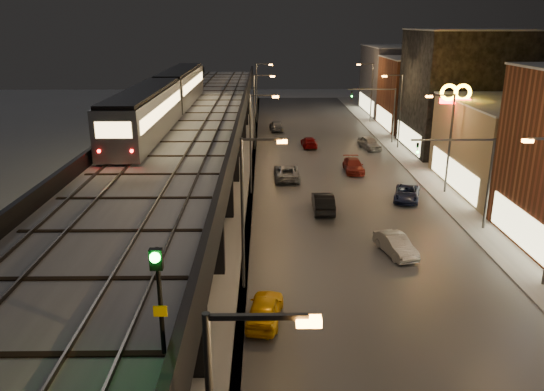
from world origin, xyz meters
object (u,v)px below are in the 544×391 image
object	(u,v)px
car_mid_dark	(309,143)
car_near_white	(323,203)
car_onc_dark	(407,194)
car_far_white	(276,126)
car_onc_white	(353,166)
car_onc_red	(370,143)
car_mid_silver	(287,173)
subway_train	(166,97)
rail_signal	(158,281)
car_taxi	(265,310)
car_onc_silver	(396,246)

from	to	relation	value
car_mid_dark	car_near_white	bearing A→B (deg)	85.74
car_mid_dark	car_onc_dark	size ratio (longest dim) A/B	0.97
car_mid_dark	car_far_white	distance (m)	11.37
car_onc_white	car_far_white	bearing A→B (deg)	109.66
car_onc_white	car_onc_red	size ratio (longest dim) A/B	1.05
car_onc_dark	car_mid_silver	bearing A→B (deg)	164.26
car_onc_dark	car_mid_dark	bearing A→B (deg)	125.66
car_near_white	car_onc_red	size ratio (longest dim) A/B	1.07
car_near_white	subway_train	bearing A→B (deg)	-29.37
car_near_white	car_onc_red	world-z (taller)	car_near_white
car_near_white	car_onc_dark	world-z (taller)	car_near_white
car_near_white	rail_signal	bearing A→B (deg)	76.58
car_taxi	car_onc_red	size ratio (longest dim) A/B	0.93
subway_train	car_near_white	size ratio (longest dim) A/B	7.58
car_taxi	car_onc_silver	world-z (taller)	car_taxi
car_near_white	car_far_white	size ratio (longest dim) A/B	1.09
car_near_white	car_onc_silver	size ratio (longest dim) A/B	1.14
rail_signal	car_mid_silver	world-z (taller)	rail_signal
rail_signal	car_onc_dark	xyz separation A→B (m)	(15.06, 31.92, -8.15)
car_mid_dark	car_onc_silver	xyz separation A→B (m)	(3.22, -32.13, 0.05)
rail_signal	car_far_white	xyz separation A→B (m)	(4.31, 63.39, -8.04)
car_near_white	car_onc_dark	bearing A→B (deg)	-159.27
car_mid_silver	car_near_white	bearing A→B (deg)	104.90
car_taxi	car_far_white	world-z (taller)	car_far_white
car_mid_silver	car_far_white	xyz separation A→B (m)	(-0.49, 24.81, 0.01)
subway_train	car_onc_silver	xyz separation A→B (m)	(17.78, -16.66, -7.69)
car_near_white	car_mid_silver	xyz separation A→B (m)	(-2.63, 9.42, -0.05)
car_taxi	car_mid_silver	xyz separation A→B (m)	(2.17, 26.23, 0.02)
car_mid_dark	car_onc_silver	world-z (taller)	car_onc_silver
car_far_white	car_onc_red	xyz separation A→B (m)	(11.20, -11.78, 0.02)
car_onc_silver	car_onc_dark	distance (m)	11.93
car_near_white	car_onc_silver	distance (m)	9.46
car_taxi	car_mid_silver	bearing A→B (deg)	-86.70
subway_train	car_onc_silver	size ratio (longest dim) A/B	8.61
car_onc_dark	car_onc_white	xyz separation A→B (m)	(-3.20, 9.25, 0.05)
subway_train	car_taxi	distance (m)	27.55
rail_signal	car_taxi	bearing A→B (deg)	77.97
subway_train	car_far_white	size ratio (longest dim) A/B	8.26
car_mid_silver	car_onc_red	xyz separation A→B (m)	(10.71, 13.03, 0.03)
car_mid_dark	car_onc_dark	distance (m)	21.89
car_near_white	car_mid_dark	xyz separation A→B (m)	(0.73, 23.53, -0.15)
car_onc_dark	car_onc_white	distance (m)	9.79
car_onc_dark	car_onc_red	size ratio (longest dim) A/B	1.01
car_mid_silver	car_onc_red	world-z (taller)	car_onc_red
subway_train	car_onc_silver	bearing A→B (deg)	-43.13
rail_signal	car_far_white	bearing A→B (deg)	86.11
car_mid_silver	rail_signal	bearing A→B (deg)	82.22
car_mid_dark	car_onc_white	distance (m)	12.10
car_mid_dark	car_onc_white	xyz separation A→B (m)	(3.70, -11.53, 0.04)
subway_train	car_onc_red	world-z (taller)	subway_train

